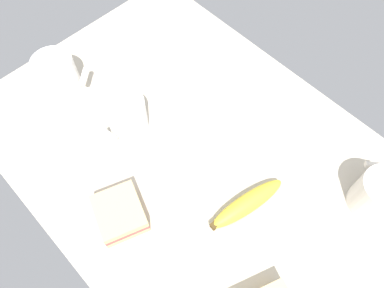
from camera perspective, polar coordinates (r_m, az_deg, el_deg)
The scene contains 8 objects.
tabletop at distance 81.76cm, azimuth -0.00°, elevation -1.35°, with size 90.00×64.00×2.00cm, color #BCB29E.
coffee_mug_black at distance 91.07cm, azimuth -19.44°, elevation 9.67°, with size 10.90×10.42×9.26cm.
coffee_mug_milky at distance 80.05cm, azimuth -9.64°, elevation 4.02°, with size 8.15×10.44×10.30cm.
coffee_mug_spare at distance 79.86cm, azimuth 25.96°, elevation -6.71°, with size 9.94×10.63×8.84cm.
sandwich_side at distance 74.36cm, azimuth -10.70°, elevation -10.14°, with size 11.71×11.15×4.40cm.
banana at distance 74.91cm, azimuth 8.23°, elevation -8.76°, with size 6.47×16.97×3.66cm.
spoon at distance 84.65cm, azimuth 2.56°, elevation 3.86°, with size 7.43×12.16×0.80cm.
paper_napkin at distance 99.80cm, azimuth -5.63°, elevation 15.14°, with size 15.40×15.40×0.30cm, color white.
Camera 1 is at (-27.31, 26.15, 73.49)cm, focal length 35.81 mm.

